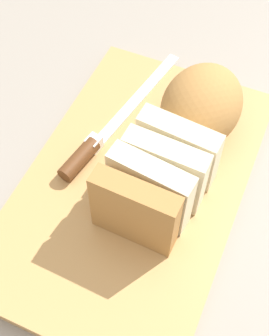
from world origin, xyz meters
The scene contains 6 objects.
ground_plane centered at (0.00, 0.00, 0.00)m, with size 3.00×3.00×0.00m, color gray.
cutting_board centered at (0.00, 0.00, 0.01)m, with size 0.44×0.28×0.02m, color tan.
bread_loaf centered at (-0.06, 0.04, 0.07)m, with size 0.27×0.12×0.10m.
bread_knife centered at (-0.03, -0.07, 0.03)m, with size 0.28×0.06×0.02m.
crumb_near_knife centered at (-0.01, 0.00, 0.02)m, with size 0.00×0.00×0.00m, color tan.
crumb_near_loaf centered at (-0.10, -0.02, 0.02)m, with size 0.01×0.01×0.01m, color tan.
Camera 1 is at (0.28, 0.14, 0.53)m, focal length 48.43 mm.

